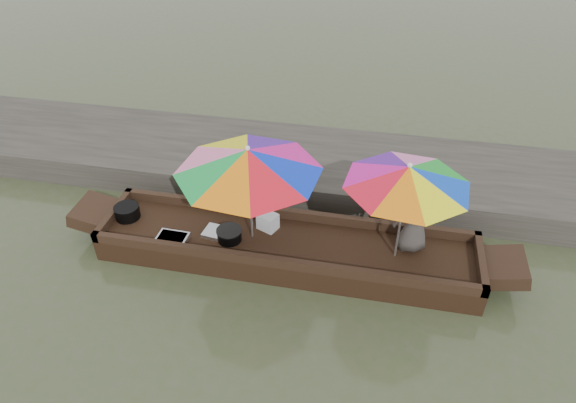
% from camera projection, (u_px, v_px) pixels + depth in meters
% --- Properties ---
extents(water, '(80.00, 80.00, 0.00)m').
position_uv_depth(water, '(287.00, 258.00, 7.76)').
color(water, '#3A4626').
rests_on(water, ground).
extents(dock, '(22.00, 2.20, 0.50)m').
position_uv_depth(dock, '(311.00, 167.00, 9.34)').
color(dock, '#2D2B26').
rests_on(dock, ground).
extents(boat_hull, '(5.58, 1.20, 0.35)m').
position_uv_depth(boat_hull, '(287.00, 250.00, 7.66)').
color(boat_hull, black).
rests_on(boat_hull, water).
extents(cooking_pot, '(0.38, 0.38, 0.20)m').
position_uv_depth(cooking_pot, '(127.00, 212.00, 7.94)').
color(cooking_pot, black).
rests_on(cooking_pot, boat_hull).
extents(tray_crayfish, '(0.46, 0.33, 0.09)m').
position_uv_depth(tray_crayfish, '(172.00, 239.00, 7.52)').
color(tray_crayfish, silver).
rests_on(tray_crayfish, boat_hull).
extents(tray_scallop, '(0.49, 0.37, 0.06)m').
position_uv_depth(tray_scallop, '(219.00, 233.00, 7.65)').
color(tray_scallop, silver).
rests_on(tray_scallop, boat_hull).
extents(charcoal_grill, '(0.36, 0.36, 0.17)m').
position_uv_depth(charcoal_grill, '(229.00, 235.00, 7.52)').
color(charcoal_grill, black).
rests_on(charcoal_grill, boat_hull).
extents(supply_bag, '(0.34, 0.31, 0.26)m').
position_uv_depth(supply_bag, '(268.00, 221.00, 7.71)').
color(supply_bag, silver).
rests_on(supply_bag, boat_hull).
extents(vendor, '(0.66, 0.54, 1.15)m').
position_uv_depth(vendor, '(415.00, 216.00, 7.10)').
color(vendor, '#3D3834').
rests_on(vendor, boat_hull).
extents(umbrella_bow, '(2.54, 2.54, 1.55)m').
position_uv_depth(umbrella_bow, '(250.00, 194.00, 7.17)').
color(umbrella_bow, '#E5148D').
rests_on(umbrella_bow, boat_hull).
extents(umbrella_stern, '(2.07, 2.07, 1.55)m').
position_uv_depth(umbrella_stern, '(402.00, 212.00, 6.84)').
color(umbrella_stern, green).
rests_on(umbrella_stern, boat_hull).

